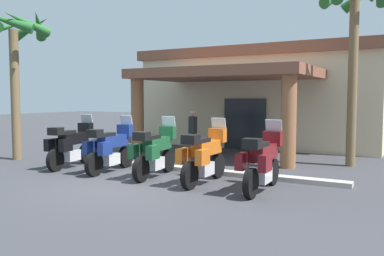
% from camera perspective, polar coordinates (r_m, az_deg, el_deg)
% --- Properties ---
extents(ground_plane, '(80.00, 80.00, 0.00)m').
position_cam_1_polar(ground_plane, '(10.41, -8.41, -7.66)').
color(ground_plane, '#38383D').
extents(motel_building, '(10.81, 10.04, 4.30)m').
position_cam_1_polar(motel_building, '(19.52, 10.42, 4.36)').
color(motel_building, beige).
rests_on(motel_building, ground_plane).
extents(motorcycle_black, '(0.83, 2.20, 1.61)m').
position_cam_1_polar(motorcycle_black, '(13.05, -16.55, -2.27)').
color(motorcycle_black, black).
rests_on(motorcycle_black, ground_plane).
extents(motorcycle_blue, '(0.73, 2.21, 1.61)m').
position_cam_1_polar(motorcycle_blue, '(11.99, -11.37, -2.74)').
color(motorcycle_blue, black).
rests_on(motorcycle_blue, ground_plane).
extents(motorcycle_green, '(0.75, 2.21, 1.61)m').
position_cam_1_polar(motorcycle_green, '(11.05, -5.22, -3.26)').
color(motorcycle_green, black).
rests_on(motorcycle_green, ground_plane).
extents(motorcycle_orange, '(0.70, 2.21, 1.61)m').
position_cam_1_polar(motorcycle_orange, '(10.17, 1.69, -3.90)').
color(motorcycle_orange, black).
rests_on(motorcycle_orange, ground_plane).
extents(motorcycle_maroon, '(0.71, 2.21, 1.61)m').
position_cam_1_polar(motorcycle_maroon, '(9.45, 9.77, -4.59)').
color(motorcycle_maroon, black).
rests_on(motorcycle_maroon, ground_plane).
extents(pedestrian, '(0.32, 0.47, 1.73)m').
position_cam_1_polar(pedestrian, '(14.65, 0.11, -0.20)').
color(pedestrian, brown).
rests_on(pedestrian, ground_plane).
extents(palm_tree_near_portico, '(2.00, 1.95, 5.95)m').
position_cam_1_polar(palm_tree_near_portico, '(13.80, 21.53, 13.72)').
color(palm_tree_near_portico, brown).
rests_on(palm_tree_near_portico, ground_plane).
extents(palm_tree_roadside, '(2.55, 2.58, 5.16)m').
position_cam_1_polar(palm_tree_roadside, '(15.38, -23.72, 11.19)').
color(palm_tree_roadside, brown).
rests_on(palm_tree_roadside, ground_plane).
extents(curb_strip, '(9.76, 0.36, 0.12)m').
position_cam_1_polar(curb_strip, '(12.14, -2.06, -5.62)').
color(curb_strip, '#ADA89E').
rests_on(curb_strip, ground_plane).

